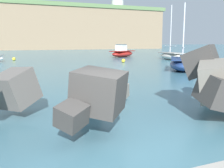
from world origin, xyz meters
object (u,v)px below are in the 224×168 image
Objects in this scene: boat_mid_centre at (122,53)px; mooring_buoy_middle at (123,61)px; boat_near_centre at (171,56)px; mooring_buoy_inner at (14,59)px; boat_mid_left at (182,64)px.

boat_mid_centre reaches higher than mooring_buoy_middle.
boat_near_centre reaches higher than mooring_buoy_inner.
mooring_buoy_inner is at bearing 145.44° from mooring_buoy_middle.
boat_mid_left reaches higher than boat_mid_centre.
mooring_buoy_middle is (-7.98, -1.75, -0.34)m from boat_near_centre.
boat_mid_centre is (-3.48, 8.41, 0.11)m from boat_near_centre.
boat_mid_left is 22.08m from mooring_buoy_inner.
boat_near_centre is at bearing -18.00° from mooring_buoy_inner.
boat_near_centre is 16.53× the size of mooring_buoy_middle.
boat_near_centre is 8.18m from mooring_buoy_middle.
mooring_buoy_middle is at bearing -113.89° from boat_mid_centre.
boat_mid_left is at bearing -53.83° from mooring_buoy_inner.
boat_mid_left is (-6.89, -11.35, 0.02)m from boat_near_centre.
mooring_buoy_inner is (-16.43, -1.94, -0.45)m from boat_mid_centre.
boat_mid_centre is at bearing 112.48° from boat_near_centre.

